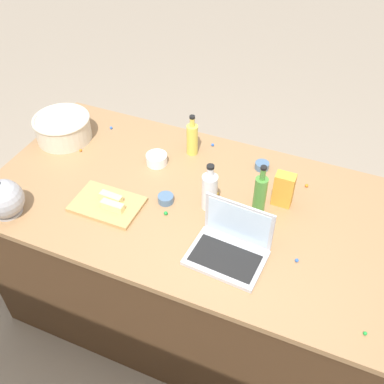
{
  "coord_description": "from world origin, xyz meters",
  "views": [
    {
      "loc": [
        -0.59,
        1.39,
        2.36
      ],
      "look_at": [
        0.0,
        0.0,
        0.95
      ],
      "focal_mm": 41.74,
      "sensor_mm": 36.0,
      "label": 1
    }
  ],
  "objects_px": {
    "laptop": "(230,246)",
    "ramekin_small": "(157,159)",
    "kettle": "(4,199)",
    "butter_stick_right": "(112,206)",
    "ramekin_medium": "(262,166)",
    "bottle_oil": "(192,139)",
    "ramekin_wide": "(166,199)",
    "butter_stick_left": "(111,198)",
    "cutting_board": "(107,204)",
    "bottle_vinegar": "(210,191)",
    "candy_bag": "(284,189)",
    "mixing_bowl_large": "(63,128)",
    "bottle_olive": "(260,195)"
  },
  "relations": [
    {
      "from": "laptop",
      "to": "ramekin_small",
      "type": "bearing_deg",
      "value": -37.39
    },
    {
      "from": "kettle",
      "to": "butter_stick_right",
      "type": "height_order",
      "value": "kettle"
    },
    {
      "from": "laptop",
      "to": "ramekin_medium",
      "type": "distance_m",
      "value": 0.59
    },
    {
      "from": "bottle_oil",
      "to": "ramekin_medium",
      "type": "height_order",
      "value": "bottle_oil"
    },
    {
      "from": "bottle_oil",
      "to": "ramekin_wide",
      "type": "relative_size",
      "value": 3.11
    },
    {
      "from": "laptop",
      "to": "butter_stick_right",
      "type": "bearing_deg",
      "value": -2.21
    },
    {
      "from": "butter_stick_left",
      "to": "ramekin_medium",
      "type": "bearing_deg",
      "value": -137.9
    },
    {
      "from": "cutting_board",
      "to": "ramekin_medium",
      "type": "relative_size",
      "value": 4.44
    },
    {
      "from": "bottle_vinegar",
      "to": "ramekin_small",
      "type": "relative_size",
      "value": 2.27
    },
    {
      "from": "ramekin_wide",
      "to": "candy_bag",
      "type": "bearing_deg",
      "value": -158.02
    },
    {
      "from": "butter_stick_right",
      "to": "ramekin_wide",
      "type": "bearing_deg",
      "value": -141.76
    },
    {
      "from": "bottle_oil",
      "to": "ramekin_small",
      "type": "distance_m",
      "value": 0.21
    },
    {
      "from": "cutting_board",
      "to": "ramekin_small",
      "type": "bearing_deg",
      "value": -101.39
    },
    {
      "from": "butter_stick_left",
      "to": "ramekin_small",
      "type": "bearing_deg",
      "value": -100.32
    },
    {
      "from": "kettle",
      "to": "candy_bag",
      "type": "distance_m",
      "value": 1.26
    },
    {
      "from": "butter_stick_left",
      "to": "laptop",
      "type": "bearing_deg",
      "value": 173.67
    },
    {
      "from": "ramekin_wide",
      "to": "candy_bag",
      "type": "distance_m",
      "value": 0.54
    },
    {
      "from": "bottle_vinegar",
      "to": "ramekin_wide",
      "type": "distance_m",
      "value": 0.22
    },
    {
      "from": "mixing_bowl_large",
      "to": "bottle_oil",
      "type": "relative_size",
      "value": 1.34
    },
    {
      "from": "cutting_board",
      "to": "ramekin_wide",
      "type": "height_order",
      "value": "ramekin_wide"
    },
    {
      "from": "butter_stick_right",
      "to": "bottle_olive",
      "type": "bearing_deg",
      "value": -157.36
    },
    {
      "from": "mixing_bowl_large",
      "to": "kettle",
      "type": "xyz_separation_m",
      "value": [
        -0.09,
        0.58,
        0.01
      ]
    },
    {
      "from": "cutting_board",
      "to": "candy_bag",
      "type": "bearing_deg",
      "value": -155.79
    },
    {
      "from": "mixing_bowl_large",
      "to": "kettle",
      "type": "height_order",
      "value": "kettle"
    },
    {
      "from": "laptop",
      "to": "bottle_olive",
      "type": "relative_size",
      "value": 1.21
    },
    {
      "from": "bottle_olive",
      "to": "ramekin_small",
      "type": "xyz_separation_m",
      "value": [
        0.58,
        -0.14,
        -0.08
      ]
    },
    {
      "from": "bottle_vinegar",
      "to": "kettle",
      "type": "relative_size",
      "value": 1.15
    },
    {
      "from": "candy_bag",
      "to": "cutting_board",
      "type": "bearing_deg",
      "value": 24.21
    },
    {
      "from": "butter_stick_right",
      "to": "ramekin_medium",
      "type": "relative_size",
      "value": 1.55
    },
    {
      "from": "ramekin_small",
      "to": "cutting_board",
      "type": "bearing_deg",
      "value": 78.61
    },
    {
      "from": "bottle_olive",
      "to": "candy_bag",
      "type": "bearing_deg",
      "value": -130.06
    },
    {
      "from": "candy_bag",
      "to": "kettle",
      "type": "bearing_deg",
      "value": 25.5
    },
    {
      "from": "bottle_olive",
      "to": "bottle_vinegar",
      "type": "bearing_deg",
      "value": 14.01
    },
    {
      "from": "mixing_bowl_large",
      "to": "ramekin_small",
      "type": "xyz_separation_m",
      "value": [
        -0.56,
        -0.0,
        -0.04
      ]
    },
    {
      "from": "ramekin_wide",
      "to": "cutting_board",
      "type": "bearing_deg",
      "value": 28.64
    },
    {
      "from": "laptop",
      "to": "ramekin_wide",
      "type": "relative_size",
      "value": 4.41
    },
    {
      "from": "butter_stick_left",
      "to": "candy_bag",
      "type": "relative_size",
      "value": 0.65
    },
    {
      "from": "butter_stick_left",
      "to": "ramekin_medium",
      "type": "relative_size",
      "value": 1.55
    },
    {
      "from": "bottle_vinegar",
      "to": "bottle_olive",
      "type": "bearing_deg",
      "value": -165.99
    },
    {
      "from": "ramekin_small",
      "to": "butter_stick_right",
      "type": "bearing_deg",
      "value": 85.65
    },
    {
      "from": "kettle",
      "to": "candy_bag",
      "type": "bearing_deg",
      "value": -154.5
    },
    {
      "from": "bottle_olive",
      "to": "kettle",
      "type": "distance_m",
      "value": 1.14
    },
    {
      "from": "bottle_oil",
      "to": "ramekin_wide",
      "type": "distance_m",
      "value": 0.4
    },
    {
      "from": "ramekin_medium",
      "to": "ramekin_wide",
      "type": "bearing_deg",
      "value": 49.87
    },
    {
      "from": "laptop",
      "to": "bottle_oil",
      "type": "xyz_separation_m",
      "value": [
        0.41,
        -0.57,
        0.05
      ]
    },
    {
      "from": "bottle_oil",
      "to": "butter_stick_left",
      "type": "relative_size",
      "value": 2.08
    },
    {
      "from": "laptop",
      "to": "ramekin_medium",
      "type": "height_order",
      "value": "laptop"
    },
    {
      "from": "laptop",
      "to": "butter_stick_left",
      "type": "relative_size",
      "value": 2.96
    },
    {
      "from": "cutting_board",
      "to": "ramekin_wide",
      "type": "relative_size",
      "value": 4.28
    },
    {
      "from": "bottle_oil",
      "to": "candy_bag",
      "type": "distance_m",
      "value": 0.56
    }
  ]
}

